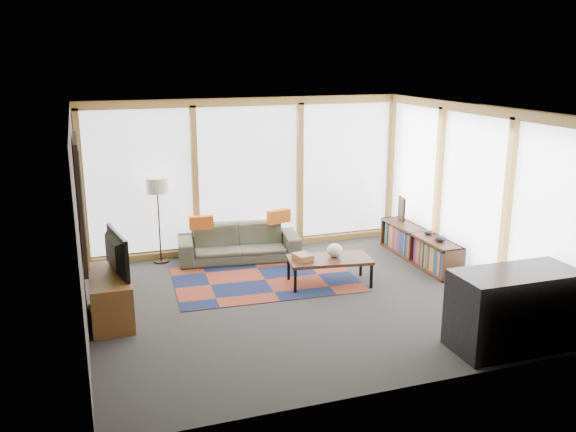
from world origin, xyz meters
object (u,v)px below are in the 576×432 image
object	(u,v)px
floor_lamp	(159,220)
bar_counter	(514,309)
coffee_table	(329,271)
tv_console	(111,297)
sofa	(239,243)
bookshelf	(419,247)
television	(110,254)

from	to	relation	value
floor_lamp	bar_counter	world-z (taller)	floor_lamp
coffee_table	tv_console	size ratio (longest dim) A/B	1.01
sofa	tv_console	size ratio (longest dim) A/B	1.65
bar_counter	floor_lamp	bearing A→B (deg)	129.05
bookshelf	bar_counter	size ratio (longest dim) A/B	1.39
sofa	bar_counter	world-z (taller)	bar_counter
floor_lamp	sofa	bearing A→B (deg)	-13.33
sofa	floor_lamp	world-z (taller)	floor_lamp
tv_console	television	xyz separation A→B (m)	(0.04, 0.03, 0.57)
floor_lamp	tv_console	world-z (taller)	floor_lamp
sofa	coffee_table	size ratio (longest dim) A/B	1.63
sofa	floor_lamp	size ratio (longest dim) A/B	1.39
floor_lamp	coffee_table	size ratio (longest dim) A/B	1.17
television	bar_counter	size ratio (longest dim) A/B	0.65
bookshelf	floor_lamp	bearing A→B (deg)	161.45
tv_console	television	distance (m)	0.57
sofa	tv_console	world-z (taller)	tv_console
coffee_table	tv_console	xyz separation A→B (m)	(-3.10, -0.22, 0.10)
television	bookshelf	bearing A→B (deg)	-91.67
coffee_table	tv_console	bearing A→B (deg)	-175.87
sofa	bar_counter	bearing A→B (deg)	-53.66
sofa	television	xyz separation A→B (m)	(-2.09, -1.71, 0.58)
floor_lamp	coffee_table	distance (m)	2.90
coffee_table	television	size ratio (longest dim) A/B	1.27
floor_lamp	bookshelf	xyz separation A→B (m)	(3.99, -1.34, -0.45)
sofa	television	bearing A→B (deg)	-133.04
floor_lamp	bar_counter	bearing A→B (deg)	-51.50
floor_lamp	bar_counter	xyz separation A→B (m)	(3.44, -4.32, -0.24)
television	tv_console	bearing A→B (deg)	117.50
sofa	floor_lamp	distance (m)	1.34
sofa	bookshelf	xyz separation A→B (m)	(2.76, -1.05, -0.03)
coffee_table	tv_console	distance (m)	3.11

